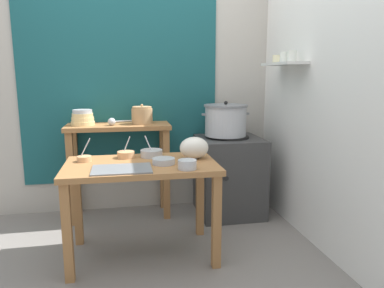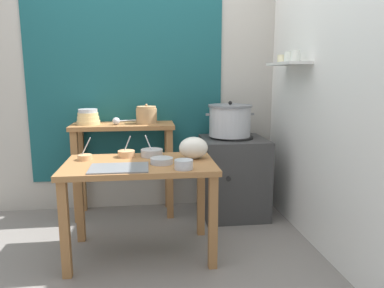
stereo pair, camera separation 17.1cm
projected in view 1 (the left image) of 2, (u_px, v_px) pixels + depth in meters
ground_plane at (146, 253)px, 2.79m from camera, size 9.00×9.00×0.00m
wall_back at (144, 80)px, 3.62m from camera, size 4.40×0.12×2.60m
wall_right at (310, 82)px, 3.00m from camera, size 0.30×3.20×2.60m
prep_table at (142, 178)px, 2.66m from camera, size 1.10×0.66×0.72m
back_shelf_table at (119, 147)px, 3.43m from camera, size 0.96×0.40×0.90m
stove_block at (229, 176)px, 3.55m from camera, size 0.60×0.61×0.78m
steamer_pot at (226, 120)px, 3.46m from camera, size 0.46×0.42×0.34m
clay_pot at (142, 115)px, 3.42m from camera, size 0.20×0.20×0.19m
bowl_stack_enamel at (83, 118)px, 3.33m from camera, size 0.21×0.21×0.14m
ladle at (113, 122)px, 3.32m from camera, size 0.30×0.12×0.07m
serving_tray at (122, 169)px, 2.45m from camera, size 0.40×0.28×0.01m
plastic_bag at (194, 148)px, 2.77m from camera, size 0.22×0.18×0.17m
prep_bowl_0 at (151, 153)px, 2.84m from camera, size 0.17×0.17×0.17m
prep_bowl_1 at (84, 158)px, 2.69m from camera, size 0.11×0.11×0.17m
prep_bowl_2 at (187, 164)px, 2.46m from camera, size 0.13×0.13×0.07m
prep_bowl_3 at (126, 154)px, 2.81m from camera, size 0.13×0.13×0.17m
prep_bowl_4 at (164, 161)px, 2.61m from camera, size 0.16×0.16×0.04m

